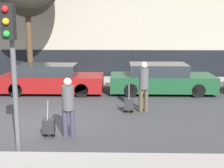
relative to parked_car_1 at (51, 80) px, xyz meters
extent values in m
plane|color=#38383A|center=(0.62, -4.49, -0.63)|extent=(80.00, 80.00, 0.00)
cube|color=gray|center=(0.62, 2.51, -0.57)|extent=(28.00, 3.00, 0.12)
cube|color=black|center=(0.62, 4.69, 0.17)|extent=(27.44, 0.06, 1.60)
cube|color=maroon|center=(0.04, 0.00, -0.14)|extent=(4.63, 1.77, 0.70)
cube|color=#23282D|center=(-0.14, 0.00, 0.45)|extent=(2.55, 1.56, 0.48)
cylinder|color=black|center=(1.48, -0.79, -0.33)|extent=(0.60, 0.18, 0.60)
cylinder|color=black|center=(1.48, 0.79, -0.33)|extent=(0.60, 0.18, 0.60)
cylinder|color=black|center=(-1.39, -0.79, -0.33)|extent=(0.60, 0.18, 0.60)
cylinder|color=black|center=(-1.39, 0.79, -0.33)|extent=(0.60, 0.18, 0.60)
cube|color=#194728|center=(5.06, 0.14, -0.14)|extent=(4.68, 1.92, 0.70)
cube|color=#23282D|center=(4.87, 0.14, 0.47)|extent=(2.57, 1.69, 0.51)
cylinder|color=black|center=(6.51, -0.73, -0.33)|extent=(0.60, 0.18, 0.60)
cylinder|color=black|center=(6.51, 1.01, -0.33)|extent=(0.60, 0.18, 0.60)
cylinder|color=black|center=(3.61, -0.73, -0.33)|extent=(0.60, 0.18, 0.60)
cylinder|color=black|center=(3.61, 1.01, -0.33)|extent=(0.60, 0.18, 0.60)
cylinder|color=#383347|center=(1.61, -5.61, -0.24)|extent=(0.15, 0.15, 0.78)
cylinder|color=#383347|center=(1.81, -5.58, -0.24)|extent=(0.15, 0.15, 0.78)
cylinder|color=#4C4C4C|center=(1.71, -5.60, 0.49)|extent=(0.34, 0.34, 0.68)
sphere|color=beige|center=(1.71, -5.60, 0.93)|extent=(0.22, 0.22, 0.22)
cube|color=#262628|center=(1.16, -5.68, -0.31)|extent=(0.32, 0.24, 0.39)
cylinder|color=black|center=(1.05, -5.68, -0.57)|extent=(0.12, 0.03, 0.12)
cylinder|color=black|center=(1.28, -5.68, -0.57)|extent=(0.12, 0.03, 0.12)
cylinder|color=gray|center=(1.16, -5.75, 0.16)|extent=(0.02, 0.19, 0.53)
cylinder|color=#4C4233|center=(3.89, -3.06, -0.21)|extent=(0.15, 0.15, 0.84)
cylinder|color=#4C4233|center=(4.08, -3.01, -0.21)|extent=(0.15, 0.15, 0.84)
cylinder|color=#4C4C4C|center=(3.99, -3.03, 0.58)|extent=(0.34, 0.34, 0.73)
sphere|color=beige|center=(3.99, -3.03, 1.07)|extent=(0.24, 0.24, 0.24)
cube|color=#262628|center=(3.46, -3.19, -0.31)|extent=(0.32, 0.24, 0.39)
cylinder|color=black|center=(3.35, -3.19, -0.57)|extent=(0.12, 0.03, 0.12)
cylinder|color=black|center=(3.57, -3.19, -0.57)|extent=(0.12, 0.03, 0.12)
cylinder|color=gray|center=(3.46, -3.26, 0.16)|extent=(0.02, 0.19, 0.53)
cylinder|color=#515154|center=(0.65, -6.74, 1.15)|extent=(0.12, 0.12, 3.57)
cube|color=black|center=(0.65, -6.92, 2.54)|extent=(0.28, 0.24, 0.80)
sphere|color=red|center=(0.65, -7.07, 2.80)|extent=(0.15, 0.15, 0.15)
sphere|color=gold|center=(0.65, -7.07, 2.54)|extent=(0.15, 0.15, 0.15)
sphere|color=green|center=(0.65, -7.07, 2.27)|extent=(0.15, 0.15, 0.15)
cylinder|color=#4C3826|center=(-1.47, 1.89, 1.43)|extent=(0.28, 0.28, 3.87)
camera|label=1|loc=(3.14, -13.92, 2.48)|focal=50.00mm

